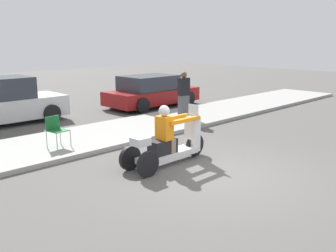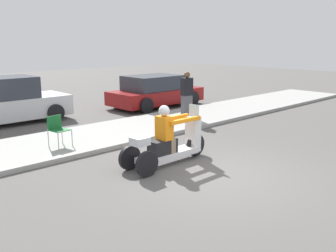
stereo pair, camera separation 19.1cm
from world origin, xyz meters
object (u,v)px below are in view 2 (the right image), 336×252
Objects in this scene: spectator_mid_group at (187,96)px; parked_car_lot_left at (155,92)px; parked_car_lot_far at (5,102)px; motorcycle_trike at (168,143)px; folding_chair_curbside at (57,128)px.

parked_car_lot_left is (1.14, 3.06, -0.27)m from spectator_mid_group.
spectator_mid_group is 6.51m from parked_car_lot_far.
parked_car_lot_far is at bearing 170.77° from parked_car_lot_left.
parked_car_lot_far reaches higher than parked_car_lot_left.
motorcycle_trike is at bearing -141.05° from spectator_mid_group.
spectator_mid_group is at bearing -110.47° from parked_car_lot_left.
folding_chair_curbside is 0.19× the size of parked_car_lot_left.
motorcycle_trike is 3.21m from folding_chair_curbside.
spectator_mid_group is at bearing 2.95° from folding_chair_curbside.
motorcycle_trike is 5.09m from spectator_mid_group.
parked_car_lot_far reaches higher than folding_chair_curbside.
parked_car_lot_far is (0.22, 4.34, 0.15)m from folding_chair_curbside.
motorcycle_trike reaches higher than parked_car_lot_left.
folding_chair_curbside is at bearing 114.91° from motorcycle_trike.
folding_chair_curbside is (-1.35, 2.91, 0.11)m from motorcycle_trike.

